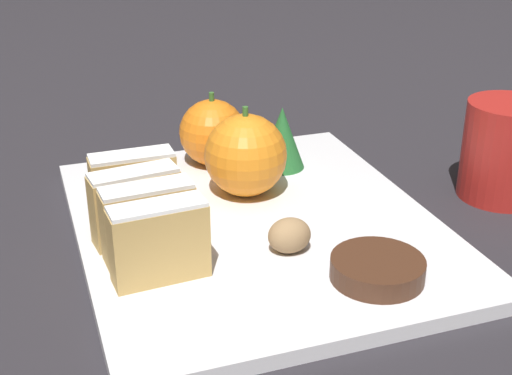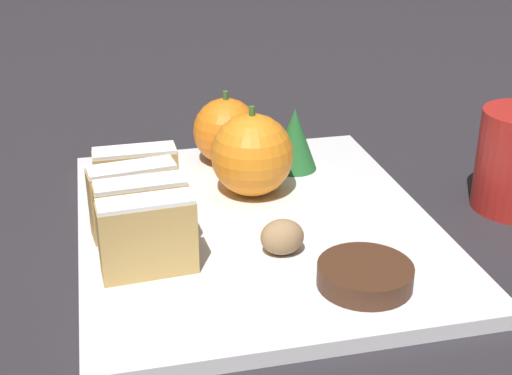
% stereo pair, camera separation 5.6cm
% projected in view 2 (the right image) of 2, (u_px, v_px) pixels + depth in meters
% --- Properties ---
extents(ground_plane, '(6.00, 6.00, 0.00)m').
position_uv_depth(ground_plane, '(256.00, 233.00, 0.60)').
color(ground_plane, '#28262B').
extents(serving_platter, '(0.29, 0.35, 0.01)m').
position_uv_depth(serving_platter, '(256.00, 226.00, 0.60)').
color(serving_platter, white).
rests_on(serving_platter, ground_plane).
extents(stollen_slice_front, '(0.07, 0.03, 0.06)m').
position_uv_depth(stollen_slice_front, '(148.00, 237.00, 0.51)').
color(stollen_slice_front, tan).
rests_on(stollen_slice_front, serving_platter).
extents(stollen_slice_second, '(0.07, 0.03, 0.06)m').
position_uv_depth(stollen_slice_second, '(142.00, 217.00, 0.54)').
color(stollen_slice_second, tan).
rests_on(stollen_slice_second, serving_platter).
extents(stollen_slice_third, '(0.07, 0.03, 0.06)m').
position_uv_depth(stollen_slice_third, '(134.00, 199.00, 0.57)').
color(stollen_slice_third, tan).
rests_on(stollen_slice_third, serving_platter).
extents(stollen_slice_fourth, '(0.07, 0.03, 0.06)m').
position_uv_depth(stollen_slice_fourth, '(137.00, 182.00, 0.60)').
color(stollen_slice_fourth, tan).
rests_on(stollen_slice_fourth, serving_platter).
extents(orange_near, '(0.07, 0.07, 0.08)m').
position_uv_depth(orange_near, '(252.00, 155.00, 0.63)').
color(orange_near, orange).
rests_on(orange_near, serving_platter).
extents(orange_far, '(0.06, 0.06, 0.07)m').
position_uv_depth(orange_far, '(225.00, 131.00, 0.70)').
color(orange_far, orange).
rests_on(orange_far, serving_platter).
extents(walnut, '(0.03, 0.03, 0.03)m').
position_uv_depth(walnut, '(282.00, 237.00, 0.54)').
color(walnut, '#9E7A51').
rests_on(walnut, serving_platter).
extents(chocolate_cookie, '(0.07, 0.07, 0.02)m').
position_uv_depth(chocolate_cookie, '(365.00, 275.00, 0.50)').
color(chocolate_cookie, '#472819').
rests_on(chocolate_cookie, serving_platter).
extents(evergreen_sprig, '(0.04, 0.04, 0.06)m').
position_uv_depth(evergreen_sprig, '(294.00, 139.00, 0.68)').
color(evergreen_sprig, '#23662D').
rests_on(evergreen_sprig, serving_platter).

